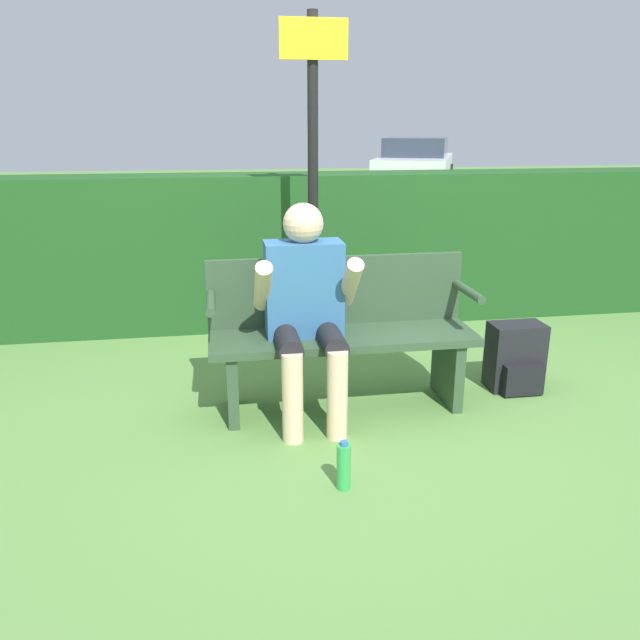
% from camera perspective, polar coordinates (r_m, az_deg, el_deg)
% --- Properties ---
extents(ground_plane, '(40.00, 40.00, 0.00)m').
position_cam_1_polar(ground_plane, '(3.72, 2.05, -7.94)').
color(ground_plane, '#5B8942').
extents(hedge_back, '(12.00, 0.52, 1.22)m').
position_cam_1_polar(hedge_back, '(5.16, -1.66, 6.48)').
color(hedge_back, '#1E4C1E').
rests_on(hedge_back, ground).
extents(park_bench, '(1.51, 0.44, 0.86)m').
position_cam_1_polar(park_bench, '(3.60, 1.94, -1.13)').
color(park_bench, '#334C33').
rests_on(park_bench, ground).
extents(person_seated, '(0.56, 0.57, 1.19)m').
position_cam_1_polar(person_seated, '(3.40, -1.28, 1.70)').
color(person_seated, '#336699').
rests_on(person_seated, ground).
extents(backpack, '(0.33, 0.27, 0.42)m').
position_cam_1_polar(backpack, '(4.08, 17.47, -3.37)').
color(backpack, black).
rests_on(backpack, ground).
extents(water_bottle, '(0.07, 0.07, 0.24)m').
position_cam_1_polar(water_bottle, '(2.91, 2.18, -13.21)').
color(water_bottle, green).
rests_on(water_bottle, ground).
extents(signpost, '(0.43, 0.09, 2.27)m').
position_cam_1_polar(signpost, '(4.24, -0.63, 13.67)').
color(signpost, black).
rests_on(signpost, ground).
extents(parked_car, '(2.99, 4.23, 1.27)m').
position_cam_1_polar(parked_car, '(15.64, 8.70, 13.76)').
color(parked_car, silver).
rests_on(parked_car, ground).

